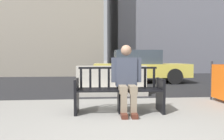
{
  "coord_description": "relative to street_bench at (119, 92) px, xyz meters",
  "views": [
    {
      "loc": [
        -0.56,
        -2.94,
        1.05
      ],
      "look_at": [
        -0.05,
        2.74,
        0.75
      ],
      "focal_mm": 35.0,
      "sensor_mm": 36.0,
      "label": 1
    }
  ],
  "objects": [
    {
      "name": "seated_person",
      "position": [
        0.14,
        -0.06,
        0.29
      ],
      "size": [
        0.58,
        0.73,
        1.31
      ],
      "color": "#383D4C",
      "rests_on": "ground"
    },
    {
      "name": "street_bench",
      "position": [
        0.0,
        0.0,
        0.0
      ],
      "size": [
        1.7,
        0.58,
        0.88
      ],
      "color": "black",
      "rests_on": "ground"
    },
    {
      "name": "car_taxi_near",
      "position": [
        1.55,
        5.3,
        0.29
      ],
      "size": [
        4.14,
        2.05,
        1.41
      ],
      "color": "#DBC64C",
      "rests_on": "ground"
    },
    {
      "name": "ground_plane",
      "position": [
        0.05,
        -1.27,
        -0.4
      ],
      "size": [
        200.0,
        200.0,
        0.0
      ],
      "primitive_type": "plane",
      "color": "gray"
    },
    {
      "name": "street_asphalt",
      "position": [
        0.05,
        7.43,
        -0.39
      ],
      "size": [
        120.0,
        12.0,
        0.01
      ],
      "primitive_type": "cube",
      "color": "black",
      "rests_on": "ground"
    },
    {
      "name": "jersey_barrier_centre",
      "position": [
        0.03,
        2.02,
        -0.06
      ],
      "size": [
        2.01,
        0.7,
        0.84
      ],
      "color": "#ADA89E",
      "rests_on": "ground"
    }
  ]
}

